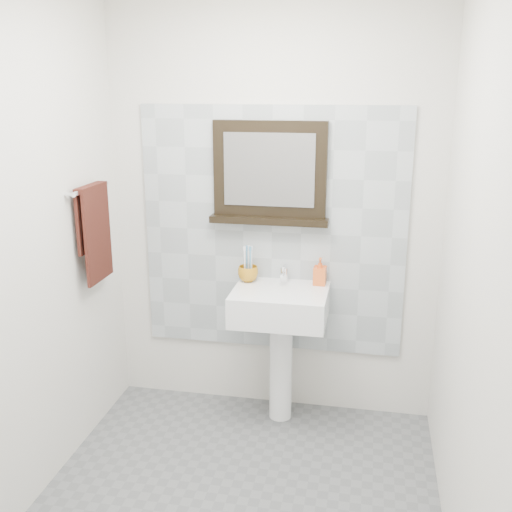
{
  "coord_description": "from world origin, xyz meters",
  "views": [
    {
      "loc": [
        0.58,
        -2.39,
        2.01
      ],
      "look_at": [
        0.01,
        0.55,
        1.15
      ],
      "focal_mm": 42.0,
      "sensor_mm": 36.0,
      "label": 1
    }
  ],
  "objects_px": {
    "pedestal_sink": "(280,319)",
    "hand_towel": "(94,226)",
    "toothbrush_cup": "(248,274)",
    "framed_mirror": "(270,175)",
    "soap_dispenser": "(320,271)"
  },
  "relations": [
    {
      "from": "pedestal_sink",
      "to": "hand_towel",
      "type": "relative_size",
      "value": 1.75
    },
    {
      "from": "toothbrush_cup",
      "to": "hand_towel",
      "type": "distance_m",
      "value": 0.94
    },
    {
      "from": "framed_mirror",
      "to": "hand_towel",
      "type": "xyz_separation_m",
      "value": [
        -0.93,
        -0.41,
        -0.25
      ]
    },
    {
      "from": "framed_mirror",
      "to": "soap_dispenser",
      "type": "bearing_deg",
      "value": -9.53
    },
    {
      "from": "hand_towel",
      "to": "soap_dispenser",
      "type": "bearing_deg",
      "value": 16.05
    },
    {
      "from": "pedestal_sink",
      "to": "framed_mirror",
      "type": "bearing_deg",
      "value": 118.38
    },
    {
      "from": "pedestal_sink",
      "to": "framed_mirror",
      "type": "relative_size",
      "value": 1.35
    },
    {
      "from": "toothbrush_cup",
      "to": "hand_towel",
      "type": "relative_size",
      "value": 0.22
    },
    {
      "from": "framed_mirror",
      "to": "hand_towel",
      "type": "bearing_deg",
      "value": -156.12
    },
    {
      "from": "toothbrush_cup",
      "to": "soap_dispenser",
      "type": "xyz_separation_m",
      "value": [
        0.43,
        0.02,
        0.03
      ]
    },
    {
      "from": "hand_towel",
      "to": "pedestal_sink",
      "type": "bearing_deg",
      "value": 12.31
    },
    {
      "from": "soap_dispenser",
      "to": "hand_towel",
      "type": "height_order",
      "value": "hand_towel"
    },
    {
      "from": "pedestal_sink",
      "to": "framed_mirror",
      "type": "height_order",
      "value": "framed_mirror"
    },
    {
      "from": "soap_dispenser",
      "to": "hand_towel",
      "type": "relative_size",
      "value": 0.3
    },
    {
      "from": "framed_mirror",
      "to": "hand_towel",
      "type": "relative_size",
      "value": 1.29
    }
  ]
}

